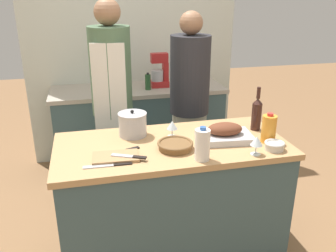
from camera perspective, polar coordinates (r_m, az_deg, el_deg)
ground_plane at (r=2.82m, az=0.53°, el=-19.43°), size 12.00×12.00×0.00m
kitchen_island at (r=2.55m, az=0.56°, el=-11.85°), size 1.52×0.71×0.88m
back_counter at (r=3.82m, az=-4.61°, el=-0.22°), size 1.76×0.60×0.88m
back_wall at (r=3.95m, az=-5.78°, el=12.97°), size 2.26×0.10×2.55m
roasting_pan at (r=2.39m, az=9.07°, el=-1.22°), size 0.38×0.27×0.12m
wicker_basket at (r=2.25m, az=1.27°, el=-3.07°), size 0.23×0.23×0.05m
cutting_board at (r=2.15m, az=-8.40°, el=-4.93°), size 0.28×0.18×0.02m
stock_pot at (r=2.44m, az=-5.70°, el=0.28°), size 0.20×0.20×0.19m
mixing_bowl at (r=2.33m, az=16.71°, el=-3.00°), size 0.13×0.13×0.05m
juice_jug at (r=2.41m, az=15.86°, el=-0.43°), size 0.09×0.09×0.20m
milk_jug at (r=2.09m, az=5.53°, el=-2.99°), size 0.09×0.09×0.21m
wine_bottle_green at (r=2.59m, az=14.04°, el=2.00°), size 0.07×0.07×0.31m
wine_glass_left at (r=2.21m, az=14.03°, el=-2.44°), size 0.08×0.08×0.12m
wine_glass_right at (r=2.41m, az=0.67°, el=0.07°), size 0.08×0.08×0.11m
knife_chef at (r=2.08m, az=-9.36°, el=-6.23°), size 0.28×0.04×0.01m
knife_paring at (r=2.24m, az=-7.12°, el=-3.99°), size 0.23×0.10×0.01m
knife_bread at (r=2.12m, az=-6.10°, el=-4.87°), size 0.21×0.12×0.01m
stand_mixer at (r=3.68m, az=-1.36°, el=8.52°), size 0.18×0.14×0.34m
condiment_bottle_tall at (r=3.58m, az=-3.24°, el=7.07°), size 0.06×0.06×0.17m
condiment_bottle_short at (r=3.59m, az=-7.55°, el=7.00°), size 0.06×0.06×0.18m
condiment_bottle_extra at (r=3.70m, az=-9.27°, el=7.67°), size 0.06×0.06×0.22m
person_cook_aproned at (r=2.98m, az=-8.94°, el=4.48°), size 0.33×0.35×1.77m
person_cook_guest at (r=3.14m, az=3.46°, el=4.33°), size 0.34×0.34×1.67m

